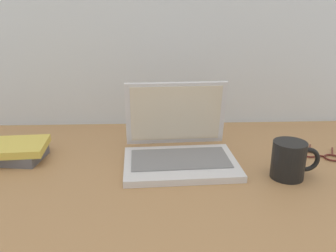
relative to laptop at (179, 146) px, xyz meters
name	(u,v)px	position (x,y,z in m)	size (l,w,h in m)	color
desk	(155,172)	(-0.07, -0.04, -0.06)	(1.60, 0.76, 0.03)	#A87A4C
laptop	(179,146)	(0.00, 0.00, 0.00)	(0.32, 0.28, 0.22)	silver
coffee_mug	(290,159)	(0.28, -0.11, 0.00)	(0.12, 0.09, 0.10)	black
eyeglasses	(321,155)	(0.42, 0.01, -0.04)	(0.13, 0.13, 0.01)	#591E19
book_stack	(14,151)	(-0.48, 0.03, -0.02)	(0.19, 0.15, 0.05)	#595960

